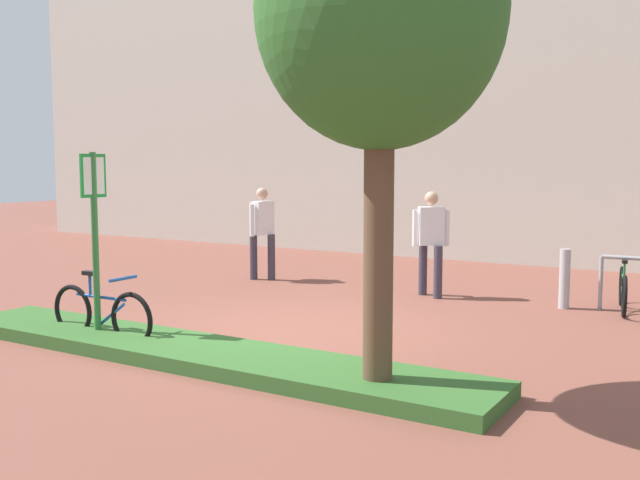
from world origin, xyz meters
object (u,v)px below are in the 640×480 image
tree_sidewalk (380,14)px  parking_sign_post (94,219)px  person_shirt_white (431,237)px  bollard_steel (565,279)px  bike_at_sign (101,313)px  person_casual_tan (262,227)px

tree_sidewalk → parking_sign_post: 4.32m
parking_sign_post → person_shirt_white: bearing=65.4°
tree_sidewalk → bollard_steel: size_ratio=5.32×
parking_sign_post → bike_at_sign: 1.17m
bike_at_sign → person_casual_tan: person_casual_tan is taller
parking_sign_post → person_casual_tan: (-1.09, 4.96, -0.53)m
person_shirt_white → person_casual_tan: size_ratio=1.00×
tree_sidewalk → bike_at_sign: tree_sidewalk is taller
parking_sign_post → tree_sidewalk: bearing=-0.9°
bollard_steel → person_casual_tan: bearing=-178.8°
tree_sidewalk → parking_sign_post: (-3.83, 0.06, -1.99)m
bike_at_sign → person_shirt_white: (2.27, 4.90, 0.63)m
tree_sidewalk → bollard_steel: (0.55, 5.14, -3.06)m
parking_sign_post → person_shirt_white: (2.27, 4.96, -0.53)m
bike_at_sign → person_shirt_white: 5.44m
bollard_steel → person_shirt_white: 2.18m
tree_sidewalk → bike_at_sign: bearing=178.3°
bike_at_sign → parking_sign_post: bearing=-95.0°
person_casual_tan → bike_at_sign: bearing=-77.4°
bike_at_sign → person_shirt_white: size_ratio=0.98×
person_shirt_white → bollard_steel: bearing=3.3°
parking_sign_post → person_shirt_white: size_ratio=1.34×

